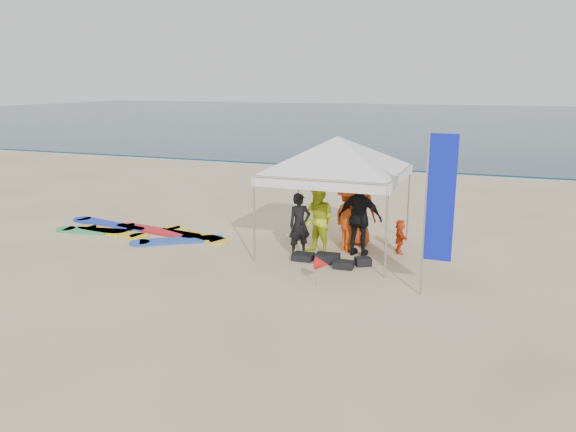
% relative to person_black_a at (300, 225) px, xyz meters
% --- Properties ---
extents(ground, '(120.00, 120.00, 0.00)m').
position_rel_person_black_a_xyz_m(ground, '(0.47, -3.41, -0.79)').
color(ground, beige).
rests_on(ground, ground).
extents(ocean, '(160.00, 84.00, 0.08)m').
position_rel_person_black_a_xyz_m(ocean, '(0.47, 56.59, -0.75)').
color(ocean, '#0C2633').
rests_on(ocean, ground).
extents(shoreline_foam, '(160.00, 1.20, 0.01)m').
position_rel_person_black_a_xyz_m(shoreline_foam, '(0.47, 14.79, -0.79)').
color(shoreline_foam, silver).
rests_on(shoreline_foam, ground).
extents(person_black_a, '(0.68, 0.67, 1.59)m').
position_rel_person_black_a_xyz_m(person_black_a, '(0.00, 0.00, 0.00)').
color(person_black_a, black).
rests_on(person_black_a, ground).
extents(person_yellow, '(1.04, 0.95, 1.75)m').
position_rel_person_black_a_xyz_m(person_yellow, '(0.40, 0.29, 0.08)').
color(person_yellow, '#C7DC1F').
rests_on(person_yellow, ground).
extents(person_orange_a, '(1.26, 1.24, 1.74)m').
position_rel_person_black_a_xyz_m(person_orange_a, '(1.04, 0.84, 0.07)').
color(person_orange_a, '#E44F14').
rests_on(person_orange_a, ground).
extents(person_black_b, '(1.16, 0.56, 1.91)m').
position_rel_person_black_a_xyz_m(person_black_b, '(1.39, 0.54, 0.16)').
color(person_black_b, black).
rests_on(person_black_b, ground).
extents(person_orange_b, '(0.97, 0.65, 1.93)m').
position_rel_person_black_a_xyz_m(person_orange_b, '(1.12, 1.48, 0.17)').
color(person_orange_b, '#C83E11').
rests_on(person_orange_b, ground).
extents(person_seated, '(0.50, 0.84, 0.87)m').
position_rel_person_black_a_xyz_m(person_seated, '(2.31, 1.11, -0.36)').
color(person_seated, '#E14314').
rests_on(person_seated, ground).
extents(canopy_tent, '(4.47, 4.47, 3.37)m').
position_rel_person_black_a_xyz_m(canopy_tent, '(0.74, 0.70, 2.14)').
color(canopy_tent, '#A5A5A8').
rests_on(canopy_tent, ground).
extents(feather_flag, '(0.57, 0.04, 3.39)m').
position_rel_person_black_a_xyz_m(feather_flag, '(3.46, -1.67, 1.20)').
color(feather_flag, '#A5A5A8').
rests_on(feather_flag, ground).
extents(marker_pennant, '(0.28, 0.28, 0.64)m').
position_rel_person_black_a_xyz_m(marker_pennant, '(1.16, -1.89, -0.30)').
color(marker_pennant, '#A5A5A8').
rests_on(marker_pennant, ground).
extents(gear_pile, '(1.95, 0.72, 0.22)m').
position_rel_person_black_a_xyz_m(gear_pile, '(0.89, -0.35, -0.70)').
color(gear_pile, black).
rests_on(gear_pile, ground).
extents(surfboard_spread, '(5.36, 2.11, 0.07)m').
position_rel_person_black_a_xyz_m(surfboard_spread, '(-5.01, 0.43, -0.76)').
color(surfboard_spread, red).
rests_on(surfboard_spread, ground).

